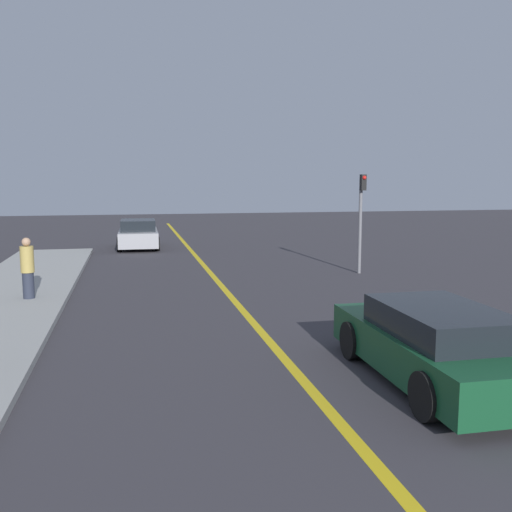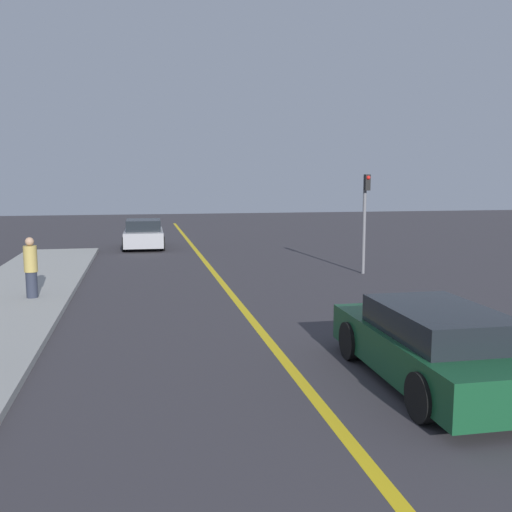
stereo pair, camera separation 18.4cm
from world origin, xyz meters
name	(u,v)px [view 2 (the right image)]	position (x,y,z in m)	size (l,w,h in m)	color
road_center_line	(247,314)	(0.00, 18.00, 0.00)	(0.20, 60.00, 0.01)	gold
car_near_right_lane	(432,345)	(2.05, 12.66, 0.64)	(1.94, 4.54, 1.31)	#144728
car_ahead_center	(144,234)	(-2.39, 32.39, 0.67)	(1.98, 3.88, 1.40)	#9E9EA3
pedestrian_by_sign	(31,268)	(-5.45, 20.45, 0.96)	(0.35, 0.35, 1.64)	#282D3D
traffic_light	(365,212)	(5.16, 23.19, 2.17)	(0.18, 0.40, 3.48)	slate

